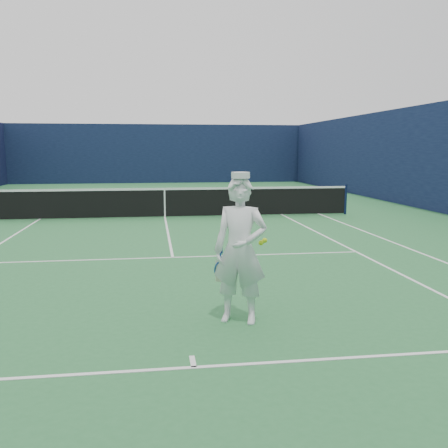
% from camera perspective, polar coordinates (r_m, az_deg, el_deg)
% --- Properties ---
extents(ground, '(80.00, 80.00, 0.00)m').
position_cam_1_polar(ground, '(17.02, -6.76, 0.74)').
color(ground, '#2A6E39').
rests_on(ground, ground).
extents(court_markings, '(11.03, 23.83, 0.01)m').
position_cam_1_polar(court_markings, '(17.02, -6.76, 0.75)').
color(court_markings, white).
rests_on(court_markings, ground).
extents(windscreen_fence, '(20.12, 36.12, 4.00)m').
position_cam_1_polar(windscreen_fence, '(16.87, -6.88, 7.48)').
color(windscreen_fence, '#0E1734').
rests_on(windscreen_fence, ground).
extents(tennis_net, '(12.88, 0.09, 1.07)m').
position_cam_1_polar(tennis_net, '(16.95, -6.80, 2.59)').
color(tennis_net, '#141E4C').
rests_on(tennis_net, ground).
extents(tennis_player, '(0.83, 0.74, 2.00)m').
position_cam_1_polar(tennis_player, '(6.57, 1.86, -2.99)').
color(tennis_player, white).
rests_on(tennis_player, ground).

